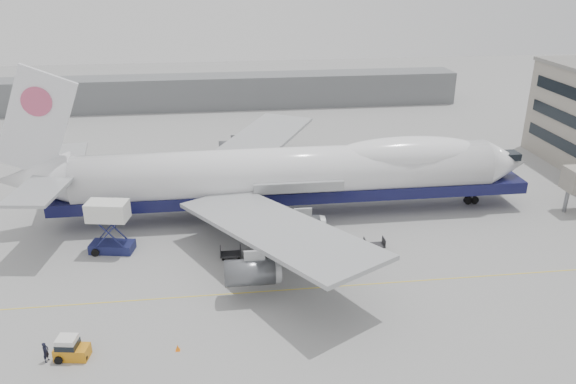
{
  "coord_description": "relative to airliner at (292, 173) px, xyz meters",
  "views": [
    {
      "loc": [
        -8.23,
        -53.56,
        30.61
      ],
      "look_at": [
        -0.64,
        6.0,
        5.56
      ],
      "focal_mm": 35.0,
      "sensor_mm": 36.0,
      "label": 1
    }
  ],
  "objects": [
    {
      "name": "dolly_4",
      "position": [
        8.01,
        -10.74,
        -5.09
      ],
      "size": [
        2.3,
        1.35,
        1.3
      ],
      "color": "#2D2D30",
      "rests_on": "ground"
    },
    {
      "name": "traffic_cone",
      "position": [
        -13.24,
        -26.12,
        -5.35
      ],
      "size": [
        0.39,
        0.39,
        0.58
      ],
      "rotation": [
        0.0,
        0.0,
        0.02
      ],
      "color": "orange",
      "rests_on": "ground"
    },
    {
      "name": "baggage_tug",
      "position": [
        -21.93,
        -25.92,
        -4.74
      ],
      "size": [
        2.93,
        1.89,
        1.99
      ],
      "rotation": [
        0.0,
        0.0,
        -0.17
      ],
      "color": "orange",
      "rests_on": "ground"
    },
    {
      "name": "ground_worker",
      "position": [
        -23.82,
        -26.14,
        -4.72
      ],
      "size": [
        0.63,
        0.76,
        1.8
      ],
      "primitive_type": "imported",
      "rotation": [
        0.0,
        0.0,
        1.23
      ],
      "color": "black",
      "rests_on": "ground"
    },
    {
      "name": "apron_line",
      "position": [
        -0.64,
        -18.0,
        -5.62
      ],
      "size": [
        60.0,
        0.15,
        0.01
      ],
      "primitive_type": "cube",
      "color": "gold",
      "rests_on": "ground"
    },
    {
      "name": "ground",
      "position": [
        -0.64,
        -12.0,
        -5.62
      ],
      "size": [
        260.0,
        260.0,
        0.0
      ],
      "primitive_type": "plane",
      "color": "gray",
      "rests_on": "ground"
    },
    {
      "name": "catering_truck",
      "position": [
        -21.47,
        -7.48,
        -2.19
      ],
      "size": [
        5.12,
        3.93,
        6.05
      ],
      "rotation": [
        0.0,
        0.0,
        -0.18
      ],
      "color": "#191D4C",
      "rests_on": "ground"
    },
    {
      "name": "airliner",
      "position": [
        0.0,
        0.0,
        0.0
      ],
      "size": [
        67.0,
        55.3,
        19.98
      ],
      "color": "white",
      "rests_on": "ground"
    },
    {
      "name": "dolly_3",
      "position": [
        3.94,
        -10.74,
        -5.09
      ],
      "size": [
        2.3,
        1.35,
        1.3
      ],
      "color": "#2D2D30",
      "rests_on": "ground"
    },
    {
      "name": "dolly_1",
      "position": [
        -4.21,
        -10.74,
        -5.09
      ],
      "size": [
        2.3,
        1.35,
        1.3
      ],
      "color": "#2D2D30",
      "rests_on": "ground"
    },
    {
      "name": "hangar",
      "position": [
        -10.64,
        58.0,
        -2.12
      ],
      "size": [
        110.0,
        8.0,
        7.0
      ],
      "primitive_type": "cube",
      "color": "slate",
      "rests_on": "ground"
    },
    {
      "name": "dolly_0",
      "position": [
        -8.28,
        -10.74,
        -5.09
      ],
      "size": [
        2.3,
        1.35,
        1.3
      ],
      "color": "#2D2D30",
      "rests_on": "ground"
    },
    {
      "name": "dolly_2",
      "position": [
        -0.13,
        -10.74,
        -5.09
      ],
      "size": [
        2.3,
        1.35,
        1.3
      ],
      "color": "#2D2D30",
      "rests_on": "ground"
    }
  ]
}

